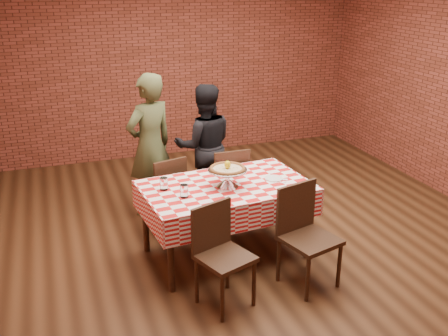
{
  "coord_description": "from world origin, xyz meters",
  "views": [
    {
      "loc": [
        -1.93,
        -4.56,
        2.67
      ],
      "look_at": [
        -0.4,
        -0.17,
        0.91
      ],
      "focal_mm": 41.34,
      "sensor_mm": 36.0,
      "label": 1
    }
  ],
  "objects_px": {
    "condiment_caddy": "(221,167)",
    "chair_near_right": "(310,239)",
    "table": "(226,220)",
    "pizza_stand": "(227,178)",
    "water_glass_left": "(184,191)",
    "chair_near_left": "(225,259)",
    "diner_olive": "(150,146)",
    "chair_far_right": "(227,183)",
    "diner_black": "(204,146)",
    "chair_far_left": "(164,193)",
    "pizza": "(227,169)",
    "water_glass_right": "(164,184)"
  },
  "relations": [
    {
      "from": "chair_far_left",
      "to": "diner_black",
      "type": "xyz_separation_m",
      "value": [
        0.62,
        0.5,
        0.31
      ]
    },
    {
      "from": "water_glass_left",
      "to": "diner_black",
      "type": "xyz_separation_m",
      "value": [
        0.63,
        1.41,
        -0.08
      ]
    },
    {
      "from": "chair_near_right",
      "to": "diner_olive",
      "type": "height_order",
      "value": "diner_olive"
    },
    {
      "from": "pizza",
      "to": "water_glass_right",
      "type": "height_order",
      "value": "pizza"
    },
    {
      "from": "water_glass_right",
      "to": "water_glass_left",
      "type": "bearing_deg",
      "value": -59.73
    },
    {
      "from": "pizza_stand",
      "to": "chair_near_right",
      "type": "height_order",
      "value": "pizza_stand"
    },
    {
      "from": "condiment_caddy",
      "to": "chair_near_right",
      "type": "distance_m",
      "value": 1.21
    },
    {
      "from": "pizza",
      "to": "chair_far_left",
      "type": "xyz_separation_m",
      "value": [
        -0.45,
        0.8,
        -0.5
      ]
    },
    {
      "from": "pizza_stand",
      "to": "diner_black",
      "type": "relative_size",
      "value": 0.26
    },
    {
      "from": "chair_far_right",
      "to": "diner_black",
      "type": "height_order",
      "value": "diner_black"
    },
    {
      "from": "chair_near_right",
      "to": "pizza_stand",
      "type": "bearing_deg",
      "value": 110.68
    },
    {
      "from": "water_glass_left",
      "to": "diner_olive",
      "type": "distance_m",
      "value": 1.34
    },
    {
      "from": "water_glass_right",
      "to": "chair_near_right",
      "type": "xyz_separation_m",
      "value": [
        1.12,
        -0.83,
        -0.36
      ]
    },
    {
      "from": "pizza",
      "to": "chair_near_left",
      "type": "distance_m",
      "value": 0.95
    },
    {
      "from": "table",
      "to": "chair_far_left",
      "type": "xyz_separation_m",
      "value": [
        -0.45,
        0.76,
        0.05
      ]
    },
    {
      "from": "pizza",
      "to": "water_glass_left",
      "type": "xyz_separation_m",
      "value": [
        -0.46,
        -0.11,
        -0.12
      ]
    },
    {
      "from": "water_glass_left",
      "to": "diner_black",
      "type": "distance_m",
      "value": 1.55
    },
    {
      "from": "pizza_stand",
      "to": "chair_near_right",
      "type": "relative_size",
      "value": 0.41
    },
    {
      "from": "chair_far_left",
      "to": "table",
      "type": "bearing_deg",
      "value": 105.22
    },
    {
      "from": "pizza_stand",
      "to": "water_glass_left",
      "type": "bearing_deg",
      "value": -166.13
    },
    {
      "from": "pizza",
      "to": "chair_far_right",
      "type": "distance_m",
      "value": 0.97
    },
    {
      "from": "water_glass_right",
      "to": "chair_far_left",
      "type": "height_order",
      "value": "water_glass_right"
    },
    {
      "from": "table",
      "to": "diner_olive",
      "type": "bearing_deg",
      "value": 112.27
    },
    {
      "from": "table",
      "to": "water_glass_right",
      "type": "distance_m",
      "value": 0.74
    },
    {
      "from": "chair_near_right",
      "to": "chair_far_left",
      "type": "height_order",
      "value": "chair_near_right"
    },
    {
      "from": "water_glass_right",
      "to": "chair_far_left",
      "type": "xyz_separation_m",
      "value": [
        0.14,
        0.68,
        -0.39
      ]
    },
    {
      "from": "diner_olive",
      "to": "chair_near_left",
      "type": "bearing_deg",
      "value": 70.69
    },
    {
      "from": "water_glass_left",
      "to": "pizza",
      "type": "bearing_deg",
      "value": 13.87
    },
    {
      "from": "water_glass_left",
      "to": "chair_far_left",
      "type": "relative_size",
      "value": 0.14
    },
    {
      "from": "table",
      "to": "chair_far_right",
      "type": "xyz_separation_m",
      "value": [
        0.27,
        0.75,
        0.07
      ]
    },
    {
      "from": "chair_far_right",
      "to": "diner_black",
      "type": "distance_m",
      "value": 0.6
    },
    {
      "from": "water_glass_left",
      "to": "chair_far_left",
      "type": "xyz_separation_m",
      "value": [
        0.01,
        0.91,
        -0.39
      ]
    },
    {
      "from": "chair_near_right",
      "to": "chair_far_left",
      "type": "xyz_separation_m",
      "value": [
        -0.97,
        1.51,
        -0.03
      ]
    },
    {
      "from": "chair_near_left",
      "to": "diner_olive",
      "type": "xyz_separation_m",
      "value": [
        -0.2,
        1.99,
        0.39
      ]
    },
    {
      "from": "pizza_stand",
      "to": "pizza",
      "type": "distance_m",
      "value": 0.09
    },
    {
      "from": "chair_near_right",
      "to": "table",
      "type": "bearing_deg",
      "value": 109.49
    },
    {
      "from": "pizza",
      "to": "diner_olive",
      "type": "bearing_deg",
      "value": 111.78
    },
    {
      "from": "chair_far_right",
      "to": "pizza",
      "type": "bearing_deg",
      "value": 70.96
    },
    {
      "from": "water_glass_right",
      "to": "chair_near_right",
      "type": "bearing_deg",
      "value": -36.76
    },
    {
      "from": "condiment_caddy",
      "to": "diner_black",
      "type": "height_order",
      "value": "diner_black"
    },
    {
      "from": "pizza_stand",
      "to": "diner_olive",
      "type": "bearing_deg",
      "value": 111.78
    },
    {
      "from": "diner_black",
      "to": "diner_olive",
      "type": "bearing_deg",
      "value": 14.43
    },
    {
      "from": "diner_black",
      "to": "condiment_caddy",
      "type": "bearing_deg",
      "value": 91.54
    },
    {
      "from": "chair_near_right",
      "to": "diner_black",
      "type": "relative_size",
      "value": 0.62
    },
    {
      "from": "table",
      "to": "chair_near_right",
      "type": "xyz_separation_m",
      "value": [
        0.53,
        -0.75,
        0.09
      ]
    },
    {
      "from": "pizza",
      "to": "chair_near_right",
      "type": "xyz_separation_m",
      "value": [
        0.52,
        -0.72,
        -0.47
      ]
    },
    {
      "from": "pizza",
      "to": "water_glass_right",
      "type": "distance_m",
      "value": 0.62
    },
    {
      "from": "water_glass_left",
      "to": "condiment_caddy",
      "type": "relative_size",
      "value": 0.9
    },
    {
      "from": "pizza",
      "to": "diner_black",
      "type": "bearing_deg",
      "value": 82.51
    },
    {
      "from": "water_glass_left",
      "to": "chair_far_right",
      "type": "distance_m",
      "value": 1.22
    }
  ]
}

